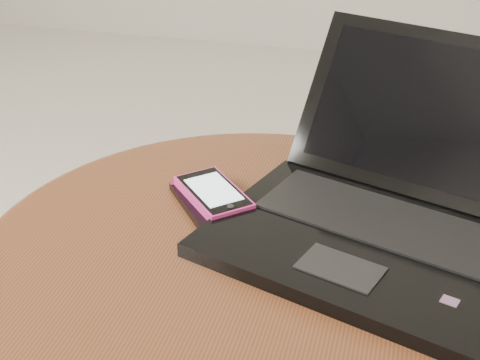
# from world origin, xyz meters

# --- Properties ---
(table) EXTENTS (0.63, 0.63, 0.50)m
(table) POSITION_xyz_m (-0.11, -0.12, 0.39)
(table) COLOR #552D0F
(table) RESTS_ON ground
(laptop) EXTENTS (0.42, 0.43, 0.19)m
(laptop) POSITION_xyz_m (0.02, -0.04, 0.53)
(laptop) COLOR black
(laptop) RESTS_ON table
(phone_black) EXTENTS (0.12, 0.13, 0.01)m
(phone_black) POSITION_xyz_m (-0.19, -0.04, 0.50)
(phone_black) COLOR black
(phone_black) RESTS_ON table
(phone_pink) EXTENTS (0.11, 0.12, 0.01)m
(phone_pink) POSITION_xyz_m (-0.18, -0.03, 0.51)
(phone_pink) COLOR #F03698
(phone_pink) RESTS_ON phone_black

